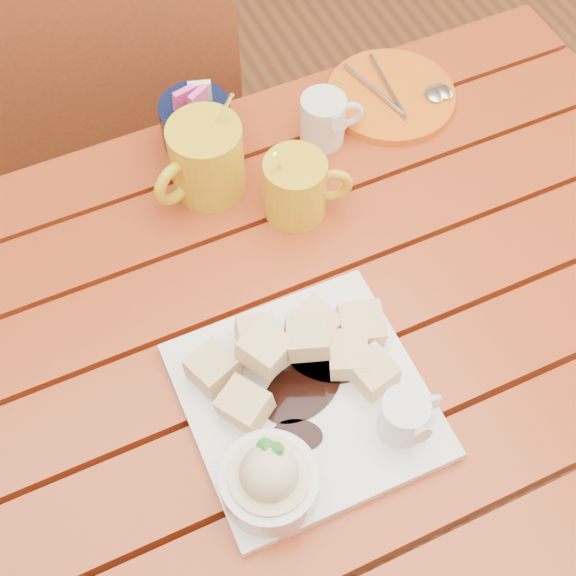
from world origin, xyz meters
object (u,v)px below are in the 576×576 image
coffee_mug_right (297,187)px  chair_far (114,109)px  dessert_plate (300,411)px  coffee_mug_left (205,159)px  orange_saucer (392,96)px  table (298,369)px

coffee_mug_right → chair_far: (-0.14, 0.50, -0.25)m
dessert_plate → coffee_mug_left: coffee_mug_left is taller
dessert_plate → coffee_mug_right: size_ratio=1.96×
coffee_mug_right → orange_saucer: bearing=50.3°
coffee_mug_left → orange_saucer: bearing=-14.4°
coffee_mug_left → chair_far: bearing=73.9°
coffee_mug_right → orange_saucer: size_ratio=0.72×
dessert_plate → chair_far: chair_far is taller
dessert_plate → coffee_mug_left: (0.03, 0.37, 0.03)m
coffee_mug_left → coffee_mug_right: size_ratio=1.19×
table → chair_far: (-0.06, 0.67, -0.10)m
orange_saucer → chair_far: (-0.35, 0.37, -0.21)m
coffee_mug_left → dessert_plate: bearing=-117.3°
coffee_mug_left → table: bearing=-108.4°
dessert_plate → coffee_mug_left: 0.37m
dessert_plate → orange_saucer: bearing=50.0°
orange_saucer → chair_far: chair_far is taller
dessert_plate → orange_saucer: size_ratio=1.42×
table → orange_saucer: orange_saucer is taller
dessert_plate → coffee_mug_left: size_ratio=1.64×
dessert_plate → coffee_mug_right: (0.13, 0.28, 0.02)m
coffee_mug_left → orange_saucer: coffee_mug_left is taller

